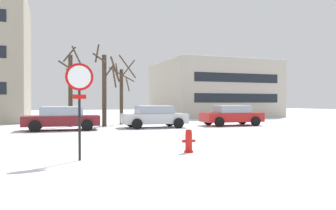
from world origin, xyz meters
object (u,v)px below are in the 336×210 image
Objects in this scene: parked_car_maroon at (62,118)px; fire_hydrant at (189,140)px; stop_sign at (79,92)px; parked_car_silver at (154,116)px; parked_car_red at (231,115)px.

fire_hydrant is at bearing -70.68° from parked_car_maroon.
parked_car_silver is (5.46, 10.38, -1.17)m from stop_sign.
fire_hydrant is at bearing -127.22° from parked_car_red.
parked_car_silver is (2.05, 10.12, 0.33)m from fire_hydrant.
fire_hydrant is 0.18× the size of parked_car_maroon.
fire_hydrant is 0.19× the size of parked_car_red.
parked_car_maroon is 1.01× the size of parked_car_red.
stop_sign is 0.63× the size of parked_car_maroon.
parked_car_red is at bearing -0.67° from parked_car_silver.
stop_sign is 0.64× the size of parked_car_red.
parked_car_red is at bearing 52.78° from fire_hydrant.
stop_sign is at bearing -175.65° from fire_hydrant.
stop_sign is 3.41× the size of fire_hydrant.
stop_sign reaches higher than parked_car_silver.
parked_car_maroon is 5.59m from parked_car_silver.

